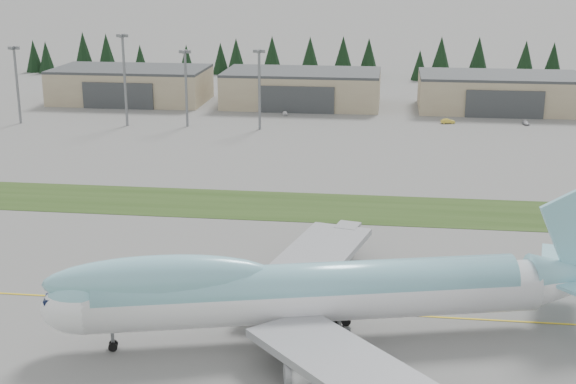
# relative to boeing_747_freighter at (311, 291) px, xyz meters

# --- Properties ---
(ground) EXTENTS (7000.00, 7000.00, 0.00)m
(ground) POSITION_rel_boeing_747_freighter_xyz_m (-3.65, 8.05, -6.29)
(ground) COLOR slate
(ground) RESTS_ON ground
(grass_strip_far) EXTENTS (400.00, 18.00, 0.08)m
(grass_strip_far) POSITION_rel_boeing_747_freighter_xyz_m (-3.65, 53.05, -6.29)
(grass_strip_far) COLOR #294117
(grass_strip_far) RESTS_ON ground
(taxiway_line_main) EXTENTS (400.00, 0.40, 0.02)m
(taxiway_line_main) POSITION_rel_boeing_747_freighter_xyz_m (-3.65, 8.05, -6.29)
(taxiway_line_main) COLOR gold
(taxiway_line_main) RESTS_ON ground
(boeing_747_freighter) EXTENTS (72.55, 60.60, 19.08)m
(boeing_747_freighter) POSITION_rel_boeing_747_freighter_xyz_m (0.00, 0.00, 0.00)
(boeing_747_freighter) COLOR white
(boeing_747_freighter) RESTS_ON ground
(hangar_left) EXTENTS (48.00, 26.60, 10.80)m
(hangar_left) POSITION_rel_boeing_747_freighter_xyz_m (-73.65, 157.95, -0.90)
(hangar_left) COLOR tan
(hangar_left) RESTS_ON ground
(hangar_center) EXTENTS (48.00, 26.60, 10.80)m
(hangar_center) POSITION_rel_boeing_747_freighter_xyz_m (-18.65, 157.95, -0.90)
(hangar_center) COLOR tan
(hangar_center) RESTS_ON ground
(hangar_right) EXTENTS (48.00, 26.60, 10.80)m
(hangar_right) POSITION_rel_boeing_747_freighter_xyz_m (41.35, 157.95, -0.90)
(hangar_right) COLOR tan
(hangar_right) RESTS_ON ground
(floodlight_masts) EXTENTS (172.02, 7.10, 24.87)m
(floodlight_masts) POSITION_rel_boeing_747_freighter_xyz_m (-30.56, 120.35, 9.27)
(floodlight_masts) COLOR slate
(floodlight_masts) RESTS_ON ground
(service_vehicle_a) EXTENTS (2.06, 3.52, 1.13)m
(service_vehicle_a) POSITION_rel_boeing_747_freighter_xyz_m (-21.84, 141.49, -6.29)
(service_vehicle_a) COLOR white
(service_vehicle_a) RESTS_ON ground
(service_vehicle_b) EXTENTS (4.08, 1.98, 1.29)m
(service_vehicle_b) POSITION_rel_boeing_747_freighter_xyz_m (24.89, 135.16, -6.29)
(service_vehicle_b) COLOR yellow
(service_vehicle_b) RESTS_ON ground
(service_vehicle_c) EXTENTS (1.87, 3.76, 1.05)m
(service_vehicle_c) POSITION_rel_boeing_747_freighter_xyz_m (46.25, 136.17, -6.29)
(service_vehicle_c) COLOR #AAAAAF
(service_vehicle_c) RESTS_ON ground
(conifer_belt) EXTENTS (268.32, 15.52, 16.35)m
(conifer_belt) POSITION_rel_boeing_747_freighter_xyz_m (0.46, 219.33, 1.07)
(conifer_belt) COLOR black
(conifer_belt) RESTS_ON ground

